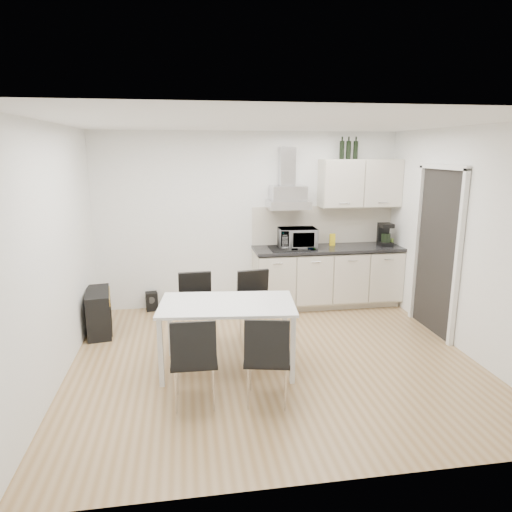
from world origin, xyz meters
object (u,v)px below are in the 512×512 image
(chair_far_right, at_px, (257,308))
(chair_near_left, at_px, (194,360))
(guitar_amp, at_px, (99,312))
(chair_near_right, at_px, (267,358))
(dining_table, at_px, (227,310))
(floor_speaker, at_px, (152,301))
(chair_far_left, at_px, (197,311))
(kitchenette, at_px, (329,252))

(chair_far_right, relative_size, chair_near_left, 1.00)
(guitar_amp, bearing_deg, chair_near_right, -55.41)
(dining_table, bearing_deg, floor_speaker, 120.89)
(dining_table, xyz_separation_m, floor_speaker, (-0.94, 2.03, -0.53))
(chair_near_right, bearing_deg, chair_far_right, 96.89)
(dining_table, relative_size, guitar_amp, 2.09)
(guitar_amp, bearing_deg, chair_far_left, -33.97)
(dining_table, distance_m, chair_near_left, 0.78)
(chair_far_right, distance_m, guitar_amp, 2.08)
(chair_far_left, height_order, chair_near_right, same)
(dining_table, xyz_separation_m, chair_far_left, (-0.31, 0.66, -0.23))
(kitchenette, distance_m, chair_near_left, 3.30)
(kitchenette, xyz_separation_m, chair_near_left, (-2.09, -2.52, -0.39))
(chair_far_right, distance_m, chair_near_left, 1.52)
(dining_table, height_order, chair_far_left, chair_far_left)
(chair_far_right, height_order, guitar_amp, chair_far_right)
(chair_far_right, bearing_deg, chair_near_left, 50.55)
(dining_table, height_order, chair_far_right, chair_far_right)
(kitchenette, distance_m, floor_speaker, 2.76)
(kitchenette, bearing_deg, floor_speaker, 176.45)
(chair_far_right, distance_m, chair_near_right, 1.37)
(floor_speaker, bearing_deg, dining_table, -74.88)
(guitar_amp, bearing_deg, chair_far_right, -25.70)
(chair_near_right, xyz_separation_m, guitar_amp, (-1.86, 1.97, -0.15))
(dining_table, relative_size, chair_near_right, 1.70)
(chair_near_left, xyz_separation_m, chair_near_right, (0.68, -0.07, 0.00))
(guitar_amp, distance_m, floor_speaker, 1.00)
(chair_far_left, height_order, chair_near_left, same)
(chair_far_left, height_order, guitar_amp, chair_far_left)
(guitar_amp, bearing_deg, chair_near_left, -66.84)
(kitchenette, distance_m, dining_table, 2.54)
(dining_table, relative_size, chair_far_right, 1.70)
(chair_far_left, xyz_separation_m, guitar_amp, (-1.25, 0.59, -0.15))
(chair_near_right, distance_m, floor_speaker, 3.03)
(kitchenette, bearing_deg, chair_far_left, -149.38)
(chair_near_left, distance_m, chair_near_right, 0.68)
(chair_near_left, height_order, guitar_amp, chair_near_left)
(chair_far_left, bearing_deg, chair_near_left, 84.19)
(guitar_amp, bearing_deg, floor_speaker, 43.04)
(chair_far_right, xyz_separation_m, chair_near_left, (-0.80, -1.30, 0.00))
(chair_near_left, bearing_deg, chair_far_right, 59.60)
(chair_near_right, bearing_deg, guitar_amp, 145.36)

